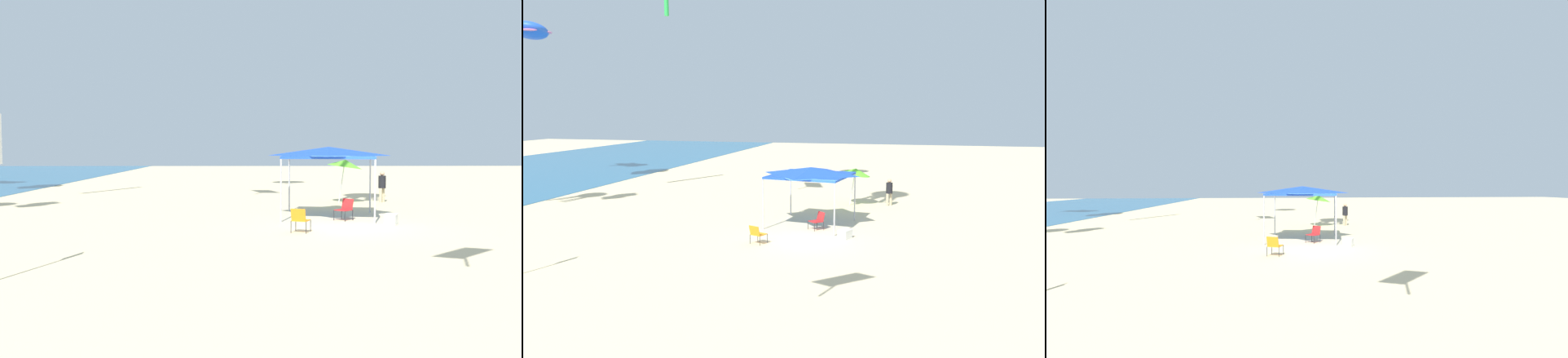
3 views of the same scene
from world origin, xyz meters
TOP-DOWN VIEW (x-y plane):
  - ground at (0.00, 0.00)m, footprint 120.00×120.00m
  - canopy_tent at (2.93, 0.30)m, footprint 4.07×4.05m
  - beach_umbrella at (8.59, -1.26)m, footprint 1.76×1.79m
  - folding_chair_facing_ocean at (-1.21, 1.79)m, footprint 0.77×0.71m
  - folding_chair_right_of_tent at (2.01, -0.23)m, footprint 0.81×0.80m
  - cooler_box at (0.61, -1.68)m, footprint 0.73×0.63m
  - person_near_umbrella at (8.92, -3.21)m, footprint 0.38×0.38m

SIDE VIEW (x-z plane):
  - ground at x=0.00m, z-range -0.10..0.00m
  - cooler_box at x=0.61m, z-range 0.00..0.40m
  - folding_chair_facing_ocean at x=-1.21m, z-range 0.06..0.88m
  - folding_chair_right_of_tent at x=2.01m, z-range 0.06..0.88m
  - person_near_umbrella at x=8.92m, z-range 0.14..1.72m
  - beach_umbrella at x=8.59m, z-range 0.84..3.14m
  - canopy_tent at x=2.93m, z-range 1.18..4.01m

